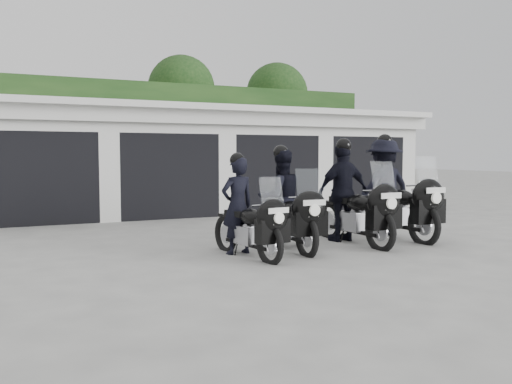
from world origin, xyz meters
name	(u,v)px	position (x,y,z in m)	size (l,w,h in m)	color
ground	(265,254)	(0.00, 0.00, 0.00)	(80.00, 80.00, 0.00)	#A1A19C
garage_block	(146,162)	(0.00, 8.06, 1.42)	(16.40, 6.80, 2.96)	silver
background_vegetation	(124,125)	(0.37, 12.92, 2.77)	(20.00, 3.90, 5.80)	black
police_bike_a	(246,214)	(-0.36, -0.05, 0.69)	(0.78, 2.00, 1.75)	black
police_bike_b	(285,203)	(0.59, 0.38, 0.80)	(0.88, 2.17, 1.89)	black
police_bike_c	(349,197)	(1.98, 0.40, 0.86)	(1.12, 2.34, 2.03)	black
police_bike_d	(390,192)	(3.12, 0.62, 0.91)	(1.29, 2.46, 2.14)	black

